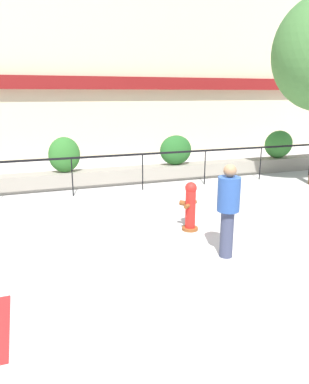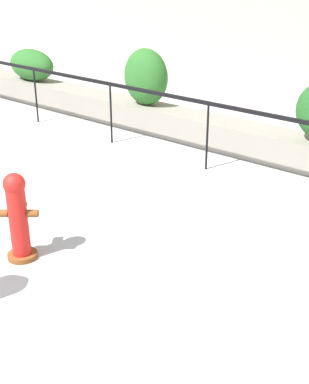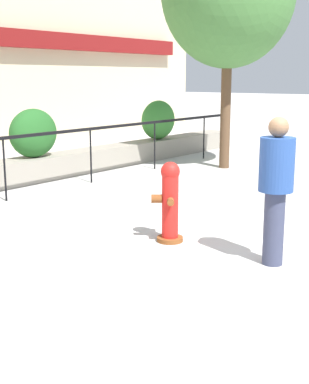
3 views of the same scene
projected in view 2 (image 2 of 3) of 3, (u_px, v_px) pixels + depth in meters
name	position (u px, v px, depth m)	size (l,w,h in m)	color
planter_wall_low	(241.00, 138.00, 9.60)	(18.00, 0.70, 0.50)	gray
fence_railing_segment	(208.00, 110.00, 8.50)	(15.00, 0.05, 1.15)	black
hedge_bush_0	(32.00, 65.00, 12.62)	(1.34, 0.70, 0.73)	#2D6B28
hedge_bush_1	(146.00, 77.00, 10.53)	(0.98, 0.67, 1.11)	#2D6B28
fire_hydrant	(18.00, 216.00, 6.13)	(0.49, 0.49, 1.08)	brown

